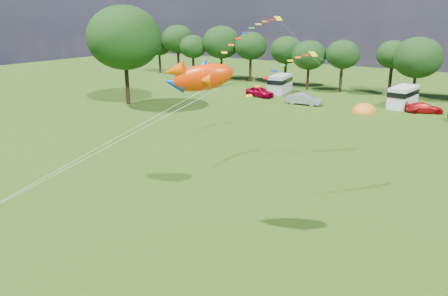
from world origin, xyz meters
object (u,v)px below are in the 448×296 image
Objects in this scene: campervan_a at (212,77)px; tent_orange at (364,113)px; car_a at (260,92)px; campervan_b at (280,83)px; big_tree at (124,38)px; car_c at (424,108)px; campervan_c at (403,96)px; car_b at (304,99)px; fish_kite at (197,77)px.

tent_orange is at bearing -106.79° from campervan_a.
campervan_b reaches higher than car_a.
big_tree is 25.33m from campervan_b.
car_a reaches higher than car_c.
big_tree is 40.23m from car_c.
tent_orange is (15.76, -7.07, -1.48)m from campervan_b.
car_c is at bearing 26.45° from big_tree.
campervan_c is at bearing 31.96° from car_c.
campervan_a is (-0.13, 19.98, -7.49)m from big_tree.
car_b is 1.05× the size of fish_kite.
car_a is 0.78× the size of campervan_b.
big_tree reaches higher than campervan_b.
car_c is 0.74× the size of campervan_c.
car_b is 15.41m from car_c.
campervan_b is (13.27, 0.33, -0.03)m from campervan_a.
campervan_b is (-7.17, 6.62, 0.71)m from car_b.
campervan_b is 1.42× the size of fish_kite.
campervan_b is at bearing 57.08° from big_tree.
car_c is at bearing 55.99° from fish_kite.
fish_kite is at bearing -148.45° from campervan_a.
car_a reaches higher than tent_orange.
campervan_b is at bearing 0.45° from car_a.
car_a is at bearing 50.85° from big_tree.
car_c is (35.24, 17.53, -8.36)m from big_tree.
tent_orange is (-6.33, -4.29, -0.63)m from car_c.
campervan_c is (19.68, 4.47, 0.73)m from car_a.
car_c is (22.87, 2.34, -0.13)m from car_a.
campervan_b is at bearing 84.84° from fish_kite.
car_a is 1.07× the size of car_c.
big_tree is 2.83× the size of car_a.
campervan_a is (-35.36, 2.45, 0.88)m from car_c.
car_b is 1.28× the size of tent_orange.
campervan_c is 7.31m from tent_orange.
fish_kite reaches higher than car_c.
campervan_a is 29.84m from tent_orange.
car_a is 1.34× the size of tent_orange.
campervan_c is at bearing -68.11° from car_a.
campervan_a is at bearing 94.59° from campervan_c.
tent_orange is (8.59, -0.45, -0.77)m from car_b.
car_a is at bearing 88.40° from fish_kite.
big_tree reaches higher than tent_orange.
big_tree reaches higher than car_c.
campervan_a is 32.17m from campervan_c.
campervan_a is 52.72m from fish_kite.
car_c is 1.25× the size of tent_orange.
fish_kite reaches higher than campervan_a.
fish_kite reaches higher than tent_orange.
big_tree is 3.80× the size of tent_orange.
campervan_b is 1.02× the size of campervan_c.
big_tree is 3.04× the size of car_c.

